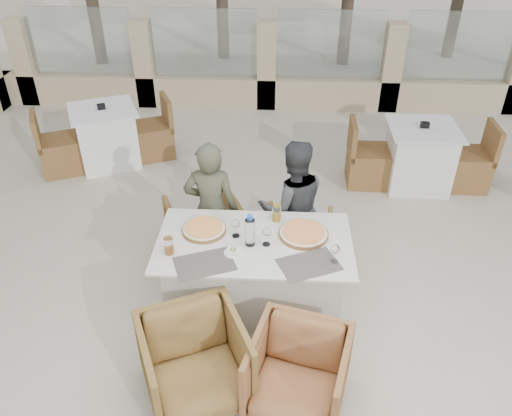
{
  "coord_description": "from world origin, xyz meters",
  "views": [
    {
      "loc": [
        0.22,
        -3.19,
        3.25
      ],
      "look_at": [
        0.05,
        0.34,
        0.9
      ],
      "focal_mm": 35.0,
      "sensor_mm": 36.0,
      "label": 1
    }
  ],
  "objects_px": {
    "armchair_far_left": "(205,230)",
    "bg_table_a": "(107,137)",
    "pizza_left": "(204,229)",
    "wine_glass_centre": "(236,227)",
    "wine_glass_corner": "(335,252)",
    "armchair_near_right": "(298,373)",
    "armchair_far_right": "(297,244)",
    "water_bottle": "(250,230)",
    "diner_left": "(211,209)",
    "dining_table": "(254,277)",
    "pizza_right": "(304,233)",
    "olive_dish": "(233,251)",
    "wine_glass_near": "(266,235)",
    "armchair_near_left": "(195,362)",
    "beer_glass_left": "(169,246)",
    "diner_right": "(292,207)",
    "bg_table_b": "(418,156)",
    "beer_glass_right": "(277,213)"
  },
  "relations": [
    {
      "from": "wine_glass_near",
      "to": "wine_glass_corner",
      "type": "bearing_deg",
      "value": -19.76
    },
    {
      "from": "water_bottle",
      "to": "diner_left",
      "type": "height_order",
      "value": "diner_left"
    },
    {
      "from": "pizza_left",
      "to": "armchair_far_left",
      "type": "xyz_separation_m",
      "value": [
        -0.1,
        0.63,
        -0.48
      ]
    },
    {
      "from": "wine_glass_corner",
      "to": "olive_dish",
      "type": "height_order",
      "value": "wine_glass_corner"
    },
    {
      "from": "olive_dish",
      "to": "armchair_near_left",
      "type": "xyz_separation_m",
      "value": [
        -0.23,
        -0.72,
        -0.46
      ]
    },
    {
      "from": "pizza_right",
      "to": "armchair_far_left",
      "type": "height_order",
      "value": "pizza_right"
    },
    {
      "from": "pizza_left",
      "to": "dining_table",
      "type": "bearing_deg",
      "value": -16.04
    },
    {
      "from": "armchair_near_right",
      "to": "dining_table",
      "type": "bearing_deg",
      "value": 126.51
    },
    {
      "from": "beer_glass_left",
      "to": "bg_table_b",
      "type": "xyz_separation_m",
      "value": [
        2.56,
        2.5,
        -0.46
      ]
    },
    {
      "from": "pizza_right",
      "to": "diner_left",
      "type": "relative_size",
      "value": 0.3
    },
    {
      "from": "wine_glass_near",
      "to": "beer_glass_left",
      "type": "relative_size",
      "value": 1.25
    },
    {
      "from": "pizza_left",
      "to": "wine_glass_near",
      "type": "relative_size",
      "value": 2.01
    },
    {
      "from": "armchair_far_right",
      "to": "diner_left",
      "type": "relative_size",
      "value": 0.48
    },
    {
      "from": "beer_glass_left",
      "to": "armchair_far_right",
      "type": "height_order",
      "value": "beer_glass_left"
    },
    {
      "from": "wine_glass_centre",
      "to": "beer_glass_left",
      "type": "relative_size",
      "value": 1.25
    },
    {
      "from": "pizza_left",
      "to": "diner_left",
      "type": "height_order",
      "value": "diner_left"
    },
    {
      "from": "armchair_near_right",
      "to": "wine_glass_corner",
      "type": "bearing_deg",
      "value": 84.03
    },
    {
      "from": "pizza_left",
      "to": "bg_table_b",
      "type": "xyz_separation_m",
      "value": [
        2.33,
        2.19,
        -0.41
      ]
    },
    {
      "from": "pizza_left",
      "to": "armchair_near_left",
      "type": "bearing_deg",
      "value": -87.5
    },
    {
      "from": "armchair_near_left",
      "to": "water_bottle",
      "type": "bearing_deg",
      "value": 43.12
    },
    {
      "from": "pizza_right",
      "to": "bg_table_b",
      "type": "relative_size",
      "value": 0.25
    },
    {
      "from": "wine_glass_corner",
      "to": "armchair_near_right",
      "type": "distance_m",
      "value": 0.93
    },
    {
      "from": "armchair_near_right",
      "to": "bg_table_b",
      "type": "bearing_deg",
      "value": 79.71
    },
    {
      "from": "water_bottle",
      "to": "wine_glass_centre",
      "type": "bearing_deg",
      "value": 140.13
    },
    {
      "from": "pizza_left",
      "to": "wine_glass_corner",
      "type": "relative_size",
      "value": 2.01
    },
    {
      "from": "water_bottle",
      "to": "armchair_far_left",
      "type": "bearing_deg",
      "value": 122.2
    },
    {
      "from": "diner_left",
      "to": "dining_table",
      "type": "bearing_deg",
      "value": 126.63
    },
    {
      "from": "pizza_right",
      "to": "armchair_near_right",
      "type": "xyz_separation_m",
      "value": [
        -0.05,
        -1.02,
        -0.49
      ]
    },
    {
      "from": "armchair_far_right",
      "to": "diner_right",
      "type": "height_order",
      "value": "diner_right"
    },
    {
      "from": "beer_glass_left",
      "to": "armchair_far_left",
      "type": "bearing_deg",
      "value": 82.14
    },
    {
      "from": "beer_glass_left",
      "to": "diner_right",
      "type": "height_order",
      "value": "diner_right"
    },
    {
      "from": "armchair_far_left",
      "to": "bg_table_b",
      "type": "height_order",
      "value": "bg_table_b"
    },
    {
      "from": "beer_glass_left",
      "to": "bg_table_b",
      "type": "height_order",
      "value": "beer_glass_left"
    },
    {
      "from": "armchair_near_right",
      "to": "bg_table_a",
      "type": "xyz_separation_m",
      "value": [
        -2.46,
        3.6,
        0.07
      ]
    },
    {
      "from": "wine_glass_centre",
      "to": "armchair_near_right",
      "type": "bearing_deg",
      "value": -62.5
    },
    {
      "from": "wine_glass_corner",
      "to": "olive_dish",
      "type": "relative_size",
      "value": 1.67
    },
    {
      "from": "armchair_near_right",
      "to": "diner_left",
      "type": "height_order",
      "value": "diner_left"
    },
    {
      "from": "armchair_far_left",
      "to": "bg_table_a",
      "type": "height_order",
      "value": "bg_table_a"
    },
    {
      "from": "pizza_left",
      "to": "armchair_far_right",
      "type": "height_order",
      "value": "pizza_left"
    },
    {
      "from": "armchair_near_left",
      "to": "armchair_near_right",
      "type": "relative_size",
      "value": 1.08
    },
    {
      "from": "pizza_left",
      "to": "wine_glass_centre",
      "type": "xyz_separation_m",
      "value": [
        0.27,
        -0.05,
        0.07
      ]
    },
    {
      "from": "beer_glass_right",
      "to": "bg_table_b",
      "type": "xyz_separation_m",
      "value": [
        1.73,
        2.0,
        -0.46
      ]
    },
    {
      "from": "pizza_right",
      "to": "armchair_far_right",
      "type": "xyz_separation_m",
      "value": [
        -0.02,
        0.49,
        -0.5
      ]
    },
    {
      "from": "dining_table",
      "to": "diner_right",
      "type": "relative_size",
      "value": 1.19
    },
    {
      "from": "dining_table",
      "to": "armchair_near_right",
      "type": "height_order",
      "value": "dining_table"
    },
    {
      "from": "pizza_left",
      "to": "armchair_far_left",
      "type": "distance_m",
      "value": 0.8
    },
    {
      "from": "armchair_far_left",
      "to": "bg_table_a",
      "type": "bearing_deg",
      "value": -75.22
    },
    {
      "from": "dining_table",
      "to": "wine_glass_corner",
      "type": "distance_m",
      "value": 0.82
    },
    {
      "from": "pizza_right",
      "to": "beer_glass_left",
      "type": "relative_size",
      "value": 2.79
    },
    {
      "from": "beer_glass_right",
      "to": "olive_dish",
      "type": "distance_m",
      "value": 0.58
    }
  ]
}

